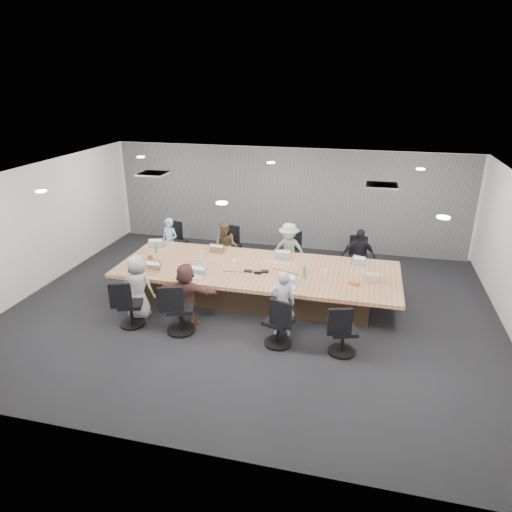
% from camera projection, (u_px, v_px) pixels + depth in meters
% --- Properties ---
extents(floor, '(10.00, 8.00, 0.00)m').
position_uv_depth(floor, '(251.00, 309.00, 9.63)').
color(floor, black).
rests_on(floor, ground).
extents(ceiling, '(10.00, 8.00, 0.00)m').
position_uv_depth(ceiling, '(251.00, 177.00, 8.60)').
color(ceiling, white).
rests_on(ceiling, wall_back).
extents(wall_back, '(10.00, 0.00, 2.80)m').
position_uv_depth(wall_back, '(287.00, 198.00, 12.72)').
color(wall_back, silver).
rests_on(wall_back, ground).
extents(wall_front, '(10.00, 0.00, 2.80)m').
position_uv_depth(wall_front, '(169.00, 359.00, 5.50)').
color(wall_front, silver).
rests_on(wall_front, ground).
extents(wall_left, '(0.00, 8.00, 2.80)m').
position_uv_depth(wall_left, '(36.00, 228.00, 10.22)').
color(wall_left, silver).
rests_on(wall_left, ground).
extents(curtain, '(9.80, 0.04, 2.80)m').
position_uv_depth(curtain, '(286.00, 199.00, 12.65)').
color(curtain, gray).
rests_on(curtain, ground).
extents(conference_table, '(6.00, 2.20, 0.74)m').
position_uv_depth(conference_table, '(257.00, 282.00, 9.93)').
color(conference_table, '#463221').
rests_on(conference_table, ground).
extents(chair_0, '(0.72, 0.72, 0.84)m').
position_uv_depth(chair_0, '(176.00, 245.00, 12.04)').
color(chair_0, black).
rests_on(chair_0, ground).
extents(chair_1, '(0.62, 0.62, 0.83)m').
position_uv_depth(chair_1, '(230.00, 250.00, 11.71)').
color(chair_1, black).
rests_on(chair_1, ground).
extents(chair_2, '(0.57, 0.57, 0.76)m').
position_uv_depth(chair_2, '(291.00, 257.00, 11.37)').
color(chair_2, black).
rests_on(chair_2, ground).
extents(chair_3, '(0.57, 0.57, 0.79)m').
position_uv_depth(chair_3, '(358.00, 262.00, 11.00)').
color(chair_3, black).
rests_on(chair_3, ground).
extents(chair_4, '(0.65, 0.65, 0.76)m').
position_uv_depth(chair_4, '(131.00, 308.00, 8.87)').
color(chair_4, black).
rests_on(chair_4, ground).
extents(chair_5, '(0.73, 0.73, 0.85)m').
position_uv_depth(chair_5, '(180.00, 312.00, 8.63)').
color(chair_5, black).
rests_on(chair_5, ground).
extents(chair_6, '(0.68, 0.68, 0.79)m').
position_uv_depth(chair_6, '(278.00, 325.00, 8.22)').
color(chair_6, black).
rests_on(chair_6, ground).
extents(chair_7, '(0.64, 0.64, 0.77)m').
position_uv_depth(chair_7, '(343.00, 334.00, 7.97)').
color(chair_7, black).
rests_on(chair_7, ground).
extents(person_0, '(0.51, 0.39, 1.25)m').
position_uv_depth(person_0, '(170.00, 242.00, 11.65)').
color(person_0, '#92C2E0').
rests_on(person_0, ground).
extents(laptop_0, '(0.39, 0.31, 0.02)m').
position_uv_depth(laptop_0, '(160.00, 245.00, 11.11)').
color(laptop_0, '#B2B2B7').
rests_on(laptop_0, conference_table).
extents(person_1, '(0.63, 0.51, 1.26)m').
position_uv_depth(person_1, '(226.00, 247.00, 11.32)').
color(person_1, brown).
rests_on(person_1, ground).
extents(laptop_1, '(0.35, 0.25, 0.02)m').
position_uv_depth(laptop_1, '(219.00, 250.00, 10.77)').
color(laptop_1, '#8C6647').
rests_on(laptop_1, conference_table).
extents(person_2, '(0.93, 0.61, 1.36)m').
position_uv_depth(person_2, '(289.00, 250.00, 10.95)').
color(person_2, '#8EA48F').
rests_on(person_2, ground).
extents(laptop_2, '(0.38, 0.28, 0.02)m').
position_uv_depth(laptop_2, '(285.00, 256.00, 10.42)').
color(laptop_2, '#B2B2B7').
rests_on(laptop_2, conference_table).
extents(person_3, '(0.85, 0.51, 1.35)m').
position_uv_depth(person_3, '(358.00, 257.00, 10.59)').
color(person_3, black).
rests_on(person_3, ground).
extents(laptop_3, '(0.32, 0.25, 0.02)m').
position_uv_depth(laptop_3, '(357.00, 262.00, 10.06)').
color(laptop_3, '#B2B2B7').
rests_on(laptop_3, conference_table).
extents(person_4, '(0.66, 0.43, 1.33)m').
position_uv_depth(person_4, '(138.00, 287.00, 9.08)').
color(person_4, '#A8A8A8').
rests_on(person_4, ground).
extents(laptop_4, '(0.34, 0.24, 0.02)m').
position_uv_depth(laptop_4, '(150.00, 272.00, 9.55)').
color(laptop_4, '#8C6647').
rests_on(laptop_4, conference_table).
extents(person_5, '(1.19, 0.43, 1.27)m').
position_uv_depth(person_5, '(187.00, 294.00, 8.87)').
color(person_5, brown).
rests_on(person_5, ground).
extents(laptop_5, '(0.34, 0.25, 0.02)m').
position_uv_depth(laptop_5, '(196.00, 277.00, 9.32)').
color(laptop_5, '#B2B2B7').
rests_on(laptop_5, conference_table).
extents(person_6, '(0.54, 0.42, 1.31)m').
position_uv_depth(person_6, '(282.00, 304.00, 8.44)').
color(person_6, '#A0A3AF').
rests_on(person_6, ground).
extents(laptop_6, '(0.35, 0.26, 0.02)m').
position_uv_depth(laptop_6, '(288.00, 287.00, 8.90)').
color(laptop_6, '#B2B2B7').
rests_on(laptop_6, conference_table).
extents(bottle_green_left, '(0.08, 0.08, 0.22)m').
position_uv_depth(bottle_green_left, '(156.00, 248.00, 10.62)').
color(bottle_green_left, '#33935A').
rests_on(bottle_green_left, conference_table).
extents(bottle_green_right, '(0.08, 0.08, 0.26)m').
position_uv_depth(bottle_green_right, '(304.00, 272.00, 9.26)').
color(bottle_green_right, '#33935A').
rests_on(bottle_green_right, conference_table).
extents(bottle_clear, '(0.08, 0.08, 0.23)m').
position_uv_depth(bottle_clear, '(201.00, 255.00, 10.17)').
color(bottle_clear, silver).
rests_on(bottle_clear, conference_table).
extents(cup_white_far, '(0.12, 0.12, 0.11)m').
position_uv_depth(cup_white_far, '(234.00, 262.00, 9.96)').
color(cup_white_far, white).
rests_on(cup_white_far, conference_table).
extents(cup_white_near, '(0.08, 0.08, 0.10)m').
position_uv_depth(cup_white_near, '(325.00, 272.00, 9.45)').
color(cup_white_near, white).
rests_on(cup_white_near, conference_table).
extents(mug_brown, '(0.10, 0.10, 0.12)m').
position_uv_depth(mug_brown, '(150.00, 258.00, 10.17)').
color(mug_brown, brown).
rests_on(mug_brown, conference_table).
extents(mic_left, '(0.16, 0.11, 0.03)m').
position_uv_depth(mic_left, '(248.00, 271.00, 9.60)').
color(mic_left, black).
rests_on(mic_left, conference_table).
extents(mic_right, '(0.19, 0.16, 0.03)m').
position_uv_depth(mic_right, '(265.00, 271.00, 9.58)').
color(mic_right, black).
rests_on(mic_right, conference_table).
extents(stapler, '(0.15, 0.05, 0.06)m').
position_uv_depth(stapler, '(258.00, 273.00, 9.48)').
color(stapler, black).
rests_on(stapler, conference_table).
extents(canvas_bag, '(0.29, 0.18, 0.15)m').
position_uv_depth(canvas_bag, '(372.00, 277.00, 9.15)').
color(canvas_bag, '#BEAF88').
rests_on(canvas_bag, conference_table).
extents(snack_packet, '(0.21, 0.19, 0.04)m').
position_uv_depth(snack_packet, '(355.00, 284.00, 9.01)').
color(snack_packet, '#C6541D').
rests_on(snack_packet, conference_table).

